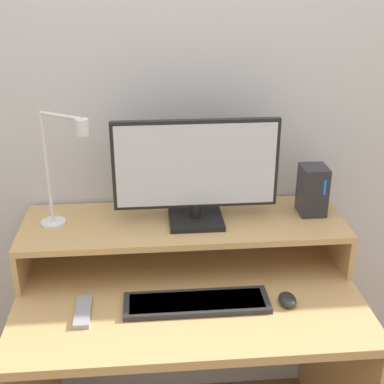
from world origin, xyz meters
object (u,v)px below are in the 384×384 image
at_px(monitor, 196,171).
at_px(keyboard, 197,303).
at_px(remote_control, 83,312).
at_px(router_dock, 313,190).
at_px(desk_lamp, 62,171).
at_px(mouse, 287,300).

xyz_separation_m(monitor, keyboard, (-0.02, -0.26, -0.34)).
relative_size(monitor, remote_control, 3.56).
bearing_deg(router_dock, desk_lamp, -176.91).
relative_size(desk_lamp, router_dock, 2.27).
distance_m(monitor, keyboard, 0.43).
relative_size(monitor, desk_lamp, 1.39).
bearing_deg(mouse, desk_lamp, 159.47).
height_order(monitor, desk_lamp, desk_lamp).
distance_m(monitor, mouse, 0.51).
bearing_deg(router_dock, remote_control, -158.92).
bearing_deg(desk_lamp, remote_control, -76.33).
bearing_deg(desk_lamp, keyboard, -30.68).
bearing_deg(remote_control, monitor, 36.14).
distance_m(desk_lamp, keyboard, 0.61).
height_order(monitor, remote_control, monitor).
bearing_deg(remote_control, desk_lamp, 103.67).
bearing_deg(router_dock, keyboard, -146.30).
xyz_separation_m(router_dock, remote_control, (-0.79, -0.31, -0.25)).
height_order(desk_lamp, remote_control, desk_lamp).
xyz_separation_m(mouse, remote_control, (-0.64, 0.00, -0.01)).
height_order(router_dock, keyboard, router_dock).
xyz_separation_m(monitor, router_dock, (0.42, 0.03, -0.10)).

